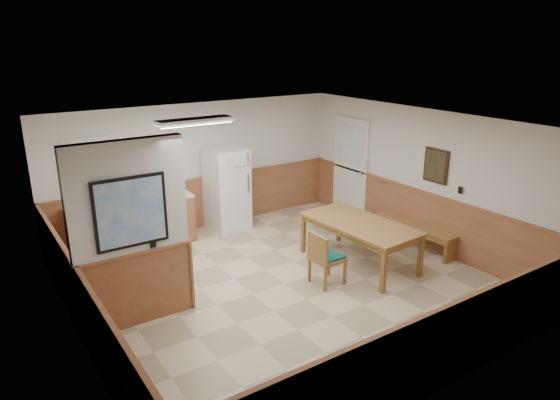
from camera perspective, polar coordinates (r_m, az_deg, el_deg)
ground at (r=7.92m, az=0.52°, el=-9.54°), size 6.00×6.00×0.00m
ceiling at (r=7.11m, az=0.58°, el=8.60°), size 6.00×6.00×0.02m
back_wall at (r=9.94m, az=-9.22°, el=3.77°), size 6.00×0.02×2.50m
right_wall at (r=9.36m, az=15.94°, el=2.41°), size 0.02×6.00×2.50m
left_wall at (r=6.36m, az=-22.57°, el=-5.79°), size 0.02×6.00×2.50m
wainscot_back at (r=10.13m, az=-8.96°, el=-0.36°), size 6.00×0.04×1.00m
wainscot_right at (r=9.57m, az=15.48°, el=-1.93°), size 0.04×6.00×1.00m
wainscot_left at (r=6.68m, az=-21.61°, el=-11.66°), size 0.04×6.00×1.00m
partition_wall at (r=6.69m, az=-16.63°, el=-4.10°), size 1.50×0.20×2.50m
kitchen_counter at (r=9.47m, az=-14.81°, el=-2.34°), size 2.20×0.61×1.00m
exterior_door at (r=10.67m, az=8.04°, el=3.71°), size 0.07×1.02×2.15m
kitchen_window at (r=9.22m, az=-21.19°, el=3.55°), size 0.80×0.04×1.00m
wall_painting at (r=9.08m, az=17.39°, el=3.75°), size 0.04×0.50×0.60m
fluorescent_fixture at (r=7.86m, az=-9.75°, el=8.87°), size 1.20×0.30×0.09m
refrigerator at (r=9.90m, az=-6.10°, el=1.24°), size 0.76×0.74×1.63m
dining_table at (r=8.42m, az=9.09°, el=-3.09°), size 1.12×2.05×0.75m
dining_bench at (r=9.41m, az=15.28°, el=-3.27°), size 0.42×1.65×0.45m
dining_chair at (r=7.71m, az=4.94°, el=-6.30°), size 0.63×0.46×0.85m
fire_extinguisher at (r=9.46m, az=-12.57°, el=1.99°), size 0.13×0.13×0.49m
soap_bottle at (r=9.01m, az=-21.77°, el=-0.38°), size 0.08×0.08×0.23m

